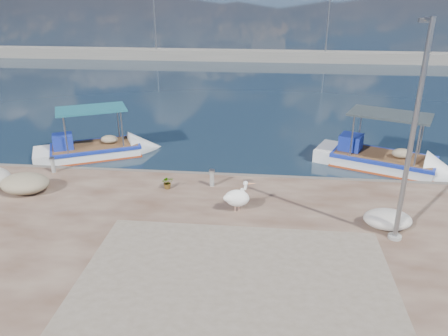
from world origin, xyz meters
TOP-DOWN VIEW (x-y plane):
  - ground at (0.00, 0.00)m, footprint 1400.00×1400.00m
  - quay_patch at (1.00, -3.00)m, footprint 9.00×7.00m
  - breakwater at (-0.00, 40.00)m, footprint 120.00×2.20m
  - boat_left at (-7.24, 7.83)m, footprint 6.45×4.54m
  - boat_right at (7.36, 7.81)m, footprint 6.94×4.56m
  - pelican at (0.73, 1.64)m, footprint 1.23×0.87m
  - lamp_post at (6.09, 0.31)m, footprint 0.44×0.96m
  - bollard_near at (-0.49, 3.71)m, footprint 0.24×0.24m
  - bollard_far at (-7.77, 4.40)m, footprint 0.24×0.24m
  - potted_plant at (-2.29, 3.29)m, footprint 0.62×0.59m
  - net_pile_d at (5.99, 1.00)m, footprint 1.64×1.23m
  - net_pile_b at (-7.95, 2.35)m, footprint 1.96×1.52m

SIDE VIEW (x-z plane):
  - ground at x=0.00m, z-range 0.00..0.00m
  - boat_left at x=-7.24m, z-range -1.26..1.72m
  - boat_right at x=7.36m, z-range -1.34..1.84m
  - quay_patch at x=1.00m, z-range 0.50..0.51m
  - breakwater at x=0.00m, z-range -3.15..4.35m
  - potted_plant at x=-2.29m, z-range 0.50..1.04m
  - net_pile_d at x=5.99m, z-range 0.50..1.11m
  - net_pile_b at x=-7.95m, z-range 0.50..1.26m
  - bollard_far at x=-7.77m, z-range 0.53..1.25m
  - bollard_near at x=-0.49m, z-range 0.53..1.27m
  - pelican at x=0.73m, z-range 0.47..1.64m
  - lamp_post at x=6.09m, z-range 0.30..7.30m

